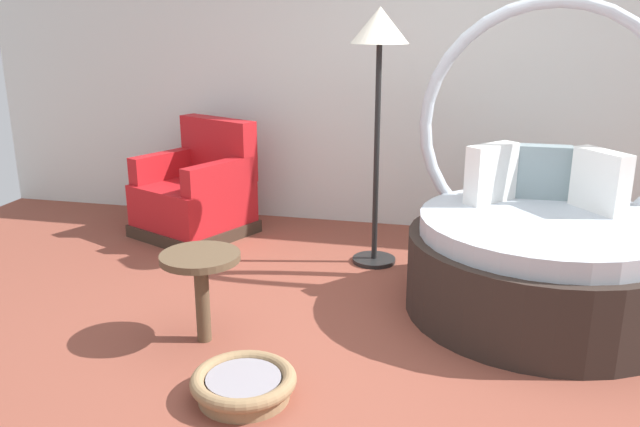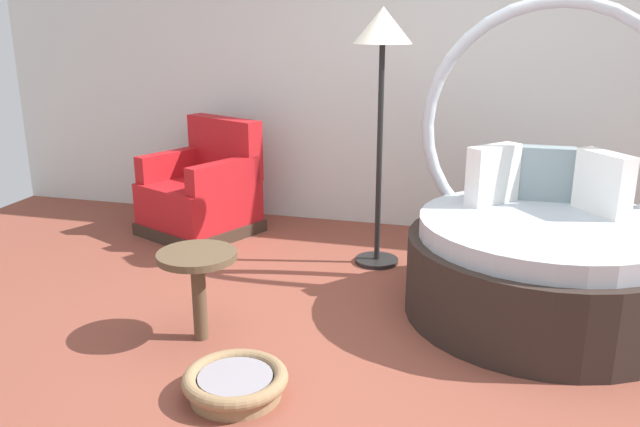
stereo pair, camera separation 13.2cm
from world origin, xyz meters
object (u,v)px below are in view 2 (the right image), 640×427
object	(u,v)px
red_armchair	(203,194)
side_table	(198,268)
pet_basket	(235,383)
floor_lamp	(382,51)
round_daybed	(544,250)

from	to	relation	value
red_armchair	side_table	distance (m)	1.96
red_armchair	pet_basket	size ratio (longest dim) A/B	2.08
red_armchair	floor_lamp	xyz separation A→B (m)	(1.54, -0.35, 1.20)
side_table	round_daybed	bearing A→B (deg)	25.39
red_armchair	pet_basket	xyz separation A→B (m)	(1.21, -2.28, -0.26)
floor_lamp	round_daybed	bearing A→B (deg)	-26.26
round_daybed	side_table	xyz separation A→B (m)	(-1.87, -0.89, 0.03)
pet_basket	floor_lamp	world-z (taller)	floor_lamp
round_daybed	red_armchair	distance (m)	2.81
floor_lamp	side_table	bearing A→B (deg)	-117.53
red_armchair	side_table	xyz separation A→B (m)	(0.80, -1.78, 0.10)
round_daybed	floor_lamp	world-z (taller)	round_daybed
side_table	floor_lamp	xyz separation A→B (m)	(0.75, 1.44, 1.11)
floor_lamp	red_armchair	bearing A→B (deg)	167.33
round_daybed	red_armchair	bearing A→B (deg)	161.35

